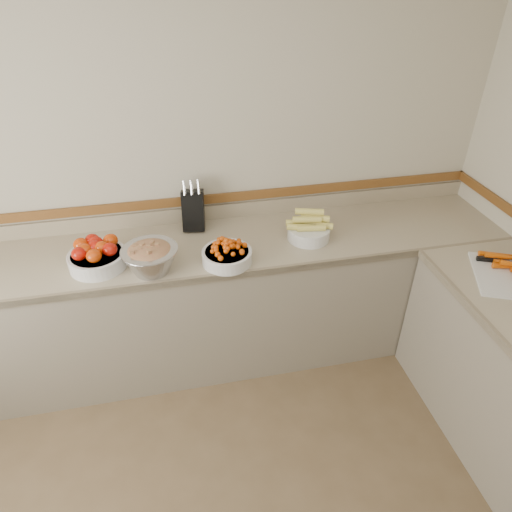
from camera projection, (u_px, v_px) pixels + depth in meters
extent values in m
plane|color=#B9B098|center=(178.00, 164.00, 2.80)|extent=(4.00, 0.00, 4.00)
cube|color=gray|center=(189.00, 250.00, 2.77)|extent=(4.00, 0.65, 0.04)
cube|color=gray|center=(194.00, 306.00, 3.02)|extent=(4.00, 0.63, 0.86)
cube|color=#786850|center=(194.00, 280.00, 2.51)|extent=(4.00, 0.02, 0.04)
cube|color=gray|center=(184.00, 215.00, 2.99)|extent=(4.00, 0.02, 0.10)
cube|color=brown|center=(182.00, 202.00, 2.93)|extent=(4.00, 0.02, 0.06)
cube|color=black|center=(193.00, 210.00, 2.88)|extent=(0.16, 0.18, 0.27)
cylinder|color=silver|center=(184.00, 190.00, 2.76)|extent=(0.02, 0.04, 0.07)
cylinder|color=silver|center=(192.00, 189.00, 2.77)|extent=(0.02, 0.04, 0.07)
cylinder|color=silver|center=(199.00, 189.00, 2.77)|extent=(0.02, 0.04, 0.07)
cylinder|color=silver|center=(184.00, 188.00, 2.78)|extent=(0.02, 0.04, 0.07)
cylinder|color=silver|center=(191.00, 187.00, 2.79)|extent=(0.02, 0.04, 0.07)
cylinder|color=silver|center=(198.00, 187.00, 2.80)|extent=(0.02, 0.04, 0.07)
cylinder|color=silver|center=(184.00, 186.00, 2.80)|extent=(0.02, 0.04, 0.07)
cylinder|color=silver|center=(191.00, 185.00, 2.81)|extent=(0.02, 0.04, 0.07)
cylinder|color=silver|center=(198.00, 185.00, 2.82)|extent=(0.02, 0.04, 0.07)
cylinder|color=silver|center=(98.00, 260.00, 2.57)|extent=(0.32, 0.32, 0.09)
torus|color=silver|center=(96.00, 254.00, 2.55)|extent=(0.32, 0.32, 0.01)
cylinder|color=white|center=(96.00, 254.00, 2.55)|extent=(0.28, 0.28, 0.01)
ellipsoid|color=#AD1206|center=(79.00, 254.00, 2.48)|extent=(0.08, 0.08, 0.07)
ellipsoid|color=#BD3506|center=(94.00, 256.00, 2.46)|extent=(0.08, 0.08, 0.07)
ellipsoid|color=#AD1206|center=(110.00, 249.00, 2.51)|extent=(0.08, 0.08, 0.07)
ellipsoid|color=#BD3506|center=(81.00, 244.00, 2.56)|extent=(0.08, 0.08, 0.07)
ellipsoid|color=#AD1206|center=(95.00, 246.00, 2.54)|extent=(0.08, 0.08, 0.07)
ellipsoid|color=#BD3506|center=(111.00, 240.00, 2.59)|extent=(0.08, 0.08, 0.07)
ellipsoid|color=#AD1206|center=(92.00, 240.00, 2.59)|extent=(0.08, 0.08, 0.07)
ellipsoid|color=#BD3506|center=(102.00, 248.00, 2.53)|extent=(0.08, 0.08, 0.07)
ellipsoid|color=#AD1206|center=(96.00, 243.00, 2.57)|extent=(0.08, 0.08, 0.07)
ellipsoid|color=#BD3506|center=(85.00, 250.00, 2.51)|extent=(0.08, 0.08, 0.07)
cylinder|color=silver|center=(227.00, 256.00, 2.61)|extent=(0.29, 0.29, 0.07)
torus|color=silver|center=(227.00, 252.00, 2.59)|extent=(0.29, 0.29, 0.01)
cylinder|color=white|center=(227.00, 252.00, 2.59)|extent=(0.25, 0.25, 0.01)
sphere|color=#C44306|center=(213.00, 251.00, 2.53)|extent=(0.03, 0.03, 0.03)
sphere|color=#C44306|center=(239.00, 243.00, 2.60)|extent=(0.03, 0.03, 0.03)
sphere|color=#C44306|center=(224.00, 241.00, 2.62)|extent=(0.03, 0.03, 0.03)
sphere|color=#C44306|center=(223.00, 242.00, 2.55)|extent=(0.03, 0.03, 0.03)
sphere|color=#C44306|center=(229.00, 243.00, 2.57)|extent=(0.03, 0.03, 0.03)
sphere|color=#C44306|center=(225.00, 244.00, 2.55)|extent=(0.03, 0.03, 0.03)
sphere|color=#C44306|center=(221.00, 252.00, 2.52)|extent=(0.03, 0.03, 0.03)
sphere|color=#C44306|center=(233.00, 244.00, 2.57)|extent=(0.03, 0.03, 0.03)
sphere|color=#C44306|center=(218.00, 242.00, 2.59)|extent=(0.03, 0.03, 0.03)
sphere|color=#C44306|center=(227.00, 240.00, 2.59)|extent=(0.03, 0.03, 0.03)
sphere|color=#C44306|center=(227.00, 242.00, 2.56)|extent=(0.03, 0.03, 0.03)
sphere|color=#C44306|center=(225.00, 250.00, 2.52)|extent=(0.03, 0.03, 0.03)
sphere|color=#C44306|center=(227.00, 244.00, 2.56)|extent=(0.03, 0.03, 0.03)
sphere|color=#C44306|center=(244.00, 247.00, 2.58)|extent=(0.03, 0.03, 0.03)
sphere|color=#C44306|center=(228.00, 241.00, 2.55)|extent=(0.03, 0.03, 0.03)
sphere|color=#C44306|center=(229.00, 239.00, 2.64)|extent=(0.03, 0.03, 0.03)
sphere|color=#C44306|center=(216.00, 247.00, 2.54)|extent=(0.03, 0.03, 0.03)
sphere|color=#C44306|center=(224.00, 243.00, 2.58)|extent=(0.03, 0.03, 0.03)
sphere|color=#C44306|center=(233.00, 245.00, 2.56)|extent=(0.03, 0.03, 0.03)
sphere|color=#C44306|center=(230.00, 244.00, 2.56)|extent=(0.03, 0.03, 0.03)
sphere|color=#C44306|center=(240.00, 244.00, 2.60)|extent=(0.03, 0.03, 0.03)
sphere|color=#C44306|center=(240.00, 241.00, 2.64)|extent=(0.03, 0.03, 0.03)
sphere|color=#C44306|center=(227.00, 239.00, 2.61)|extent=(0.03, 0.03, 0.03)
sphere|color=#C44306|center=(244.00, 249.00, 2.57)|extent=(0.03, 0.03, 0.03)
sphere|color=#C44306|center=(215.00, 244.00, 2.59)|extent=(0.03, 0.03, 0.03)
sphere|color=#C44306|center=(220.00, 254.00, 2.51)|extent=(0.03, 0.03, 0.03)
sphere|color=#C44306|center=(218.00, 241.00, 2.60)|extent=(0.03, 0.03, 0.03)
sphere|color=#C44306|center=(230.00, 241.00, 2.57)|extent=(0.03, 0.03, 0.03)
sphere|color=#C44306|center=(222.00, 239.00, 2.65)|extent=(0.03, 0.03, 0.03)
sphere|color=#C44306|center=(236.00, 250.00, 2.53)|extent=(0.03, 0.03, 0.03)
sphere|color=#C44306|center=(223.00, 239.00, 2.63)|extent=(0.03, 0.03, 0.03)
sphere|color=#C44306|center=(214.00, 245.00, 2.58)|extent=(0.03, 0.03, 0.03)
sphere|color=#C44306|center=(225.00, 247.00, 2.53)|extent=(0.03, 0.03, 0.03)
sphere|color=#C44306|center=(220.00, 257.00, 2.50)|extent=(0.03, 0.03, 0.03)
sphere|color=#C44306|center=(235.00, 241.00, 2.62)|extent=(0.03, 0.03, 0.03)
sphere|color=#C44306|center=(240.00, 244.00, 2.59)|extent=(0.03, 0.03, 0.03)
sphere|color=#C44306|center=(216.00, 250.00, 2.54)|extent=(0.03, 0.03, 0.03)
sphere|color=#C44306|center=(218.00, 246.00, 2.56)|extent=(0.03, 0.03, 0.03)
sphere|color=#C44306|center=(230.00, 242.00, 2.59)|extent=(0.03, 0.03, 0.03)
cylinder|color=silver|center=(309.00, 233.00, 2.82)|extent=(0.26, 0.26, 0.08)
torus|color=silver|center=(309.00, 228.00, 2.80)|extent=(0.26, 0.26, 0.01)
cylinder|color=#D0BF56|center=(301.00, 227.00, 2.76)|extent=(0.18, 0.09, 0.04)
cylinder|color=#D0BF56|center=(311.00, 228.00, 2.76)|extent=(0.18, 0.07, 0.04)
cylinder|color=#D0BF56|center=(319.00, 225.00, 2.79)|extent=(0.18, 0.11, 0.04)
cylinder|color=#D0BF56|center=(300.00, 223.00, 2.81)|extent=(0.18, 0.08, 0.04)
cylinder|color=#D0BF56|center=(312.00, 221.00, 2.83)|extent=(0.17, 0.12, 0.04)
cylinder|color=#D0BF56|center=(307.00, 220.00, 2.76)|extent=(0.18, 0.07, 0.04)
cylinder|color=#D0BF56|center=(315.00, 218.00, 2.78)|extent=(0.18, 0.10, 0.04)
cylinder|color=#D0BF56|center=(309.00, 212.00, 2.77)|extent=(0.18, 0.09, 0.04)
cylinder|color=#B2B2BA|center=(151.00, 260.00, 2.51)|extent=(0.31, 0.31, 0.14)
torus|color=#B2B2BA|center=(149.00, 250.00, 2.48)|extent=(0.31, 0.31, 0.01)
ellipsoid|color=maroon|center=(149.00, 252.00, 2.48)|extent=(0.26, 0.26, 0.08)
cube|color=maroon|center=(148.00, 249.00, 2.46)|extent=(0.02, 0.02, 0.02)
cube|color=#7DA650|center=(157.00, 245.00, 2.47)|extent=(0.02, 0.02, 0.02)
cube|color=maroon|center=(135.00, 246.00, 2.48)|extent=(0.02, 0.02, 0.02)
cube|color=#7DA650|center=(152.00, 243.00, 2.49)|extent=(0.03, 0.03, 0.02)
cube|color=maroon|center=(153.00, 254.00, 2.43)|extent=(0.03, 0.03, 0.02)
cube|color=#7DA650|center=(149.00, 252.00, 2.41)|extent=(0.03, 0.03, 0.02)
cube|color=maroon|center=(150.00, 245.00, 2.48)|extent=(0.02, 0.02, 0.02)
cube|color=#7DA650|center=(143.00, 245.00, 2.47)|extent=(0.03, 0.03, 0.02)
cube|color=maroon|center=(151.00, 247.00, 2.46)|extent=(0.02, 0.02, 0.02)
cube|color=#7DA650|center=(148.00, 248.00, 2.46)|extent=(0.03, 0.03, 0.02)
cube|color=maroon|center=(141.00, 249.00, 2.45)|extent=(0.03, 0.03, 0.02)
cube|color=#7DA650|center=(132.00, 253.00, 2.42)|extent=(0.02, 0.02, 0.02)
cube|color=maroon|center=(139.00, 247.00, 2.49)|extent=(0.03, 0.03, 0.02)
cube|color=#7DA650|center=(149.00, 246.00, 2.46)|extent=(0.02, 0.02, 0.02)
cone|color=#C44D06|center=(511.00, 256.00, 2.57)|extent=(0.20, 0.11, 0.03)
cone|color=#C44D06|center=(506.00, 257.00, 2.61)|extent=(0.20, 0.11, 0.03)
cone|color=#C44D06|center=(502.00, 254.00, 2.63)|extent=(0.20, 0.11, 0.03)
cube|color=silver|center=(511.00, 257.00, 2.63)|extent=(0.21, 0.12, 0.00)
cube|color=black|center=(487.00, 259.00, 2.60)|extent=(0.11, 0.07, 0.02)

